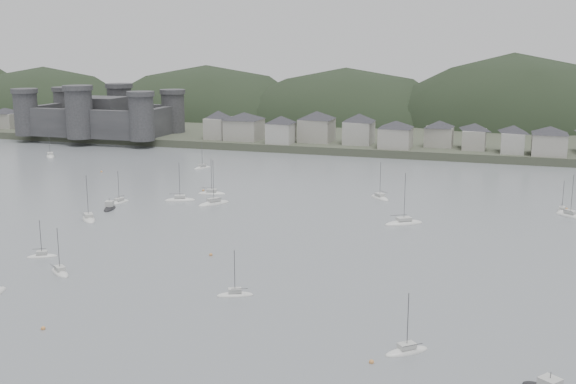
% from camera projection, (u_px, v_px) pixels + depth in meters
% --- Properties ---
extents(ground, '(900.00, 900.00, 0.00)m').
position_uv_depth(ground, '(136.00, 329.00, 106.37)').
color(ground, slate).
rests_on(ground, ground).
extents(far_shore_land, '(900.00, 250.00, 3.00)m').
position_uv_depth(far_shore_land, '(413.00, 119.00, 380.59)').
color(far_shore_land, '#383D2D').
rests_on(far_shore_land, ground).
extents(forested_ridge, '(851.55, 103.94, 102.57)m').
position_uv_depth(forested_ridge, '(414.00, 150.00, 357.99)').
color(forested_ridge, black).
rests_on(forested_ridge, ground).
extents(castle, '(66.00, 43.00, 20.00)m').
position_uv_depth(castle, '(101.00, 116.00, 307.42)').
color(castle, '#323235').
rests_on(castle, far_shore_land).
extents(waterfront_town, '(451.48, 28.46, 12.92)m').
position_uv_depth(waterfront_town, '(508.00, 135.00, 259.99)').
color(waterfront_town, '#A29E94').
rests_on(waterfront_town, far_shore_land).
extents(moored_fleet, '(242.82, 159.97, 13.33)m').
position_uv_depth(moored_fleet, '(195.00, 228.00, 163.59)').
color(moored_fleet, silver).
rests_on(moored_fleet, ground).
extents(motor_launch_far, '(4.37, 7.40, 3.69)m').
position_uv_depth(motor_launch_far, '(110.00, 208.00, 182.71)').
color(motor_launch_far, black).
rests_on(motor_launch_far, ground).
extents(mooring_buoys, '(196.19, 117.69, 0.70)m').
position_uv_depth(mooring_buoys, '(252.00, 236.00, 156.90)').
color(mooring_buoys, '#CE8644').
rests_on(mooring_buoys, ground).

